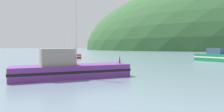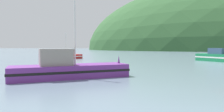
% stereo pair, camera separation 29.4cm
% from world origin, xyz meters
% --- Properties ---
extents(hill_far_left, '(216.11, 172.89, 105.93)m').
position_xyz_m(hill_far_left, '(59.74, 189.77, 0.00)').
color(hill_far_left, '#2D562D').
rests_on(hill_far_left, ground).
extents(fishing_boat_purple, '(9.20, 7.27, 6.63)m').
position_xyz_m(fishing_boat_purple, '(-0.08, 15.73, 0.73)').
color(fishing_boat_purple, '#6B2D84').
rests_on(fishing_boat_purple, ground).
extents(fishing_boat_red, '(8.83, 5.92, 5.49)m').
position_xyz_m(fishing_boat_red, '(-12.00, 43.24, 0.62)').
color(fishing_boat_red, red).
rests_on(fishing_boat_red, ground).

